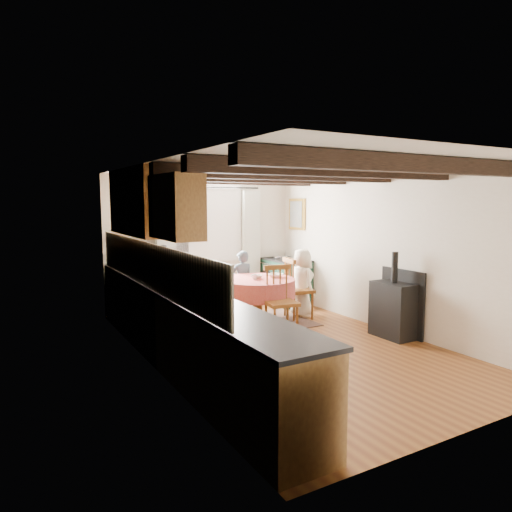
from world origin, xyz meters
TOP-DOWN VIEW (x-y plane):
  - floor at (0.00, 0.00)m, footprint 3.60×5.50m
  - ceiling at (0.00, 0.00)m, footprint 3.60×5.50m
  - wall_back at (0.00, 2.75)m, footprint 3.60×0.00m
  - wall_front at (0.00, -2.75)m, footprint 3.60×0.00m
  - wall_left at (-1.80, 0.00)m, footprint 0.00×5.50m
  - wall_right at (1.80, 0.00)m, footprint 0.00×5.50m
  - beam_a at (0.00, -2.00)m, footprint 3.60×0.16m
  - beam_b at (0.00, -1.00)m, footprint 3.60×0.16m
  - beam_c at (0.00, 0.00)m, footprint 3.60×0.16m
  - beam_d at (0.00, 1.00)m, footprint 3.60×0.16m
  - beam_e at (0.00, 2.00)m, footprint 3.60×0.16m
  - splash_left at (-1.78, 0.30)m, footprint 0.02×4.50m
  - splash_back at (-1.00, 2.73)m, footprint 1.40×0.02m
  - base_cabinet_left at (-1.50, 0.00)m, footprint 0.60×5.30m
  - base_cabinet_back at (-1.05, 2.45)m, footprint 1.30×0.60m
  - worktop_left at (-1.48, 0.00)m, footprint 0.64×5.30m
  - worktop_back at (-1.05, 2.43)m, footprint 1.30×0.64m
  - wall_cabinet_glass at (-1.63, 1.20)m, footprint 0.34×1.80m
  - wall_cabinet_solid at (-1.63, -0.30)m, footprint 0.34×0.90m
  - window_frame at (0.10, 2.73)m, footprint 1.34×0.03m
  - window_pane at (0.10, 2.74)m, footprint 1.20×0.01m
  - curtain_left at (-0.75, 2.65)m, footprint 0.35×0.10m
  - curtain_right at (0.95, 2.65)m, footprint 0.35×0.10m
  - curtain_rod at (0.10, 2.65)m, footprint 2.00×0.03m
  - wall_picture at (1.77, 2.30)m, footprint 0.04×0.50m
  - wall_plate at (1.05, 2.72)m, footprint 0.30×0.02m
  - rug at (0.26, 1.21)m, footprint 1.67×1.30m
  - dining_table at (0.26, 1.21)m, footprint 1.20×1.20m
  - chair_near at (0.25, 0.49)m, footprint 0.50×0.52m
  - chair_left at (-0.52, 1.22)m, footprint 0.49×0.48m
  - chair_right at (1.03, 1.16)m, footprint 0.52×0.50m
  - aga_range at (1.47, 2.21)m, footprint 0.61×0.95m
  - cast_iron_stove at (1.58, -0.42)m, footprint 0.37×0.62m
  - child_far at (0.35, 1.90)m, footprint 0.43×0.31m
  - child_right at (1.14, 1.22)m, footprint 0.41×0.59m
  - bowl_a at (0.58, 1.18)m, footprint 0.34×0.34m
  - bowl_b at (0.25, 1.22)m, footprint 0.23×0.23m
  - cup at (0.18, 1.15)m, footprint 0.12×0.12m
  - canister_tall at (-1.29, 2.51)m, footprint 0.15×0.15m
  - canister_wide at (-1.11, 2.48)m, footprint 0.18×0.18m
  - canister_slim at (-0.89, 2.36)m, footprint 0.11×0.11m

SIDE VIEW (x-z plane):
  - floor at x=0.00m, z-range 0.00..0.00m
  - rug at x=0.26m, z-range 0.00..0.01m
  - dining_table at x=0.26m, z-range 0.00..0.73m
  - aga_range at x=1.47m, z-range 0.00..0.87m
  - base_cabinet_left at x=-1.50m, z-range 0.00..0.88m
  - base_cabinet_back at x=-1.05m, z-range 0.00..0.88m
  - chair_left at x=-0.52m, z-range 0.00..0.98m
  - chair_near at x=0.25m, z-range 0.00..1.02m
  - chair_right at x=1.03m, z-range 0.00..1.02m
  - child_far at x=0.35m, z-range 0.00..1.11m
  - child_right at x=1.14m, z-range 0.00..1.16m
  - cast_iron_stove at x=1.58m, z-range 0.00..1.24m
  - bowl_b at x=0.25m, z-range 0.73..0.78m
  - bowl_a at x=0.58m, z-range 0.73..0.78m
  - cup at x=0.18m, z-range 0.73..0.81m
  - worktop_left at x=-1.48m, z-range 0.88..0.92m
  - worktop_back at x=-1.05m, z-range 0.88..0.92m
  - canister_wide at x=-1.11m, z-range 0.92..1.12m
  - canister_tall at x=-1.29m, z-range 0.92..1.18m
  - canister_slim at x=-0.89m, z-range 0.92..1.22m
  - curtain_left at x=-0.75m, z-range 0.05..2.15m
  - curtain_right at x=0.95m, z-range 0.05..2.15m
  - wall_back at x=0.00m, z-range 0.00..2.40m
  - wall_front at x=0.00m, z-range 0.00..2.40m
  - wall_left at x=-1.80m, z-range 0.00..2.40m
  - wall_right at x=1.80m, z-range 0.00..2.40m
  - splash_left at x=-1.78m, z-range 0.92..1.48m
  - splash_back at x=-1.00m, z-range 0.92..1.48m
  - window_frame at x=0.10m, z-range 0.83..2.37m
  - window_pane at x=0.10m, z-range 0.90..2.30m
  - wall_picture at x=1.77m, z-range 1.40..2.00m
  - wall_plate at x=1.05m, z-range 1.55..1.85m
  - wall_cabinet_solid at x=-1.63m, z-range 1.55..2.25m
  - wall_cabinet_glass at x=-1.63m, z-range 1.50..2.40m
  - curtain_rod at x=0.10m, z-range 2.19..2.22m
  - beam_a at x=0.00m, z-range 2.23..2.39m
  - beam_b at x=0.00m, z-range 2.23..2.39m
  - beam_c at x=0.00m, z-range 2.23..2.39m
  - beam_d at x=0.00m, z-range 2.23..2.39m
  - beam_e at x=0.00m, z-range 2.23..2.39m
  - ceiling at x=0.00m, z-range 2.40..2.40m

